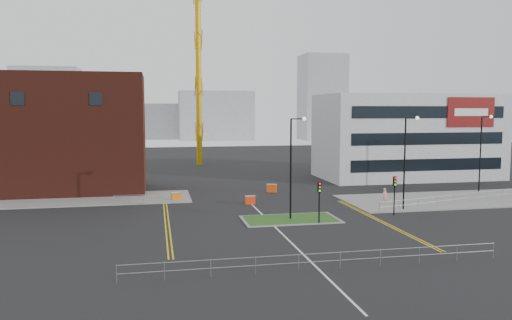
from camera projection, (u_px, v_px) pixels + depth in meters
The scene contains 29 objects.
ground at pixel (293, 244), 36.36m from camera, with size 200.00×200.00×0.00m, color black.
pavement_left at pixel (60, 200), 53.86m from camera, with size 28.00×8.00×0.12m, color slate.
pavement_right at pixel (453, 200), 54.34m from camera, with size 24.00×10.00×0.12m, color slate.
island_kerb at pixel (290, 219), 44.55m from camera, with size 8.60×4.60×0.08m, color slate.
grass_island at pixel (290, 219), 44.55m from camera, with size 8.00×4.00×0.12m, color #26501A.
brick_building at pixel (40, 135), 58.46m from camera, with size 24.20×10.07×14.24m.
office_block at pixel (407, 136), 72.07m from camera, with size 25.00×12.20×12.00m.
tower_crane at pixel (231, 11), 86.87m from camera, with size 52.04×12.03×39.06m.
streetlamp_island at pixel (293, 160), 44.06m from camera, with size 1.46×0.36×9.18m.
streetlamp_right_near at pixel (407, 155), 48.37m from camera, with size 1.46×0.36×9.18m.
streetlamp_right_far at pixel (482, 147), 58.94m from camera, with size 1.46×0.36×9.18m.
traffic_light_island at pixel (319, 194), 42.72m from camera, with size 0.28×0.33×3.65m.
traffic_light_right at pixel (395, 188), 46.25m from camera, with size 0.28×0.33×3.65m.
railing_front at pixel (320, 258), 30.43m from camera, with size 24.05×0.05×1.10m.
railing_left at pixel (144, 197), 51.67m from camera, with size 6.05×0.05×1.10m.
railing_right at pixel (454, 197), 51.54m from camera, with size 19.05×5.05×1.10m.
centre_line at pixel (286, 238), 38.31m from camera, with size 0.15×30.00×0.01m, color silver.
yellow_left_a at pixel (165, 220), 44.33m from camera, with size 0.12×24.00×0.01m, color gold.
yellow_left_b at pixel (168, 220), 44.39m from camera, with size 0.12×24.00×0.01m, color gold.
yellow_right_a at pixel (378, 221), 44.08m from camera, with size 0.12×20.00×0.01m, color gold.
yellow_right_b at pixel (381, 221), 44.14m from camera, with size 0.12×20.00×0.01m, color gold.
skyline_a at pixel (48, 106), 144.42m from camera, with size 18.00×12.00×22.00m, color gray.
skyline_b at pixel (216, 116), 164.33m from camera, with size 24.00×12.00×16.00m, color gray.
skyline_c at pixel (322, 98), 165.75m from camera, with size 14.00×12.00×28.00m, color gray.
skyline_d at pixel (160, 121), 170.73m from camera, with size 30.00×12.00×12.00m, color gray.
pedestrian at pixel (385, 196), 51.75m from camera, with size 0.62×0.41×1.71m, color pink.
barrier_left at pixel (176, 196), 53.95m from camera, with size 1.13×0.63×0.90m.
barrier_mid at pixel (250, 200), 51.88m from camera, with size 1.06×0.36×0.89m.
barrier_right at pixel (272, 188), 59.47m from camera, with size 1.22×0.82×0.98m.
Camera 1 is at (-9.69, -34.32, 9.74)m, focal length 35.00 mm.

